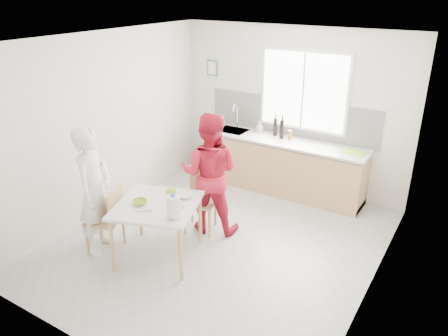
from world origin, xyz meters
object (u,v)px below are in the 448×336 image
at_px(wine_bottle_b, 275,127).
at_px(person_white, 94,191).
at_px(chair_left, 108,217).
at_px(person_red, 210,173).
at_px(chair_far, 201,197).
at_px(bowl_green, 140,202).
at_px(milk_jug, 174,206).
at_px(wine_bottle_a, 282,129).
at_px(bowl_white, 186,196).
at_px(dining_table, 157,209).

bearing_deg(wine_bottle_b, person_white, -110.00).
bearing_deg(chair_left, person_red, 125.18).
height_order(chair_far, bowl_green, chair_far).
height_order(chair_left, chair_far, chair_far).
height_order(milk_jug, wine_bottle_a, wine_bottle_a).
height_order(bowl_green, wine_bottle_b, wine_bottle_b).
distance_m(person_red, wine_bottle_b, 1.83).
height_order(bowl_white, wine_bottle_b, wine_bottle_b).
bearing_deg(bowl_green, chair_left, -166.68).
distance_m(person_white, bowl_white, 1.16).
distance_m(person_red, bowl_white, 0.60).
xyz_separation_m(dining_table, bowl_white, (0.20, 0.33, 0.10)).
bearing_deg(chair_left, bowl_green, 84.08).
relative_size(bowl_green, milk_jug, 0.63).
xyz_separation_m(person_white, wine_bottle_a, (1.25, 2.94, 0.23)).
height_order(bowl_green, milk_jug, milk_jug).
height_order(bowl_green, wine_bottle_a, wine_bottle_a).
bearing_deg(bowl_white, dining_table, -120.96).
height_order(chair_far, milk_jug, milk_jug).
distance_m(person_white, wine_bottle_a, 3.21).
height_order(chair_left, wine_bottle_b, wine_bottle_b).
xyz_separation_m(chair_left, person_red, (0.83, 1.15, 0.38)).
relative_size(person_white, bowl_white, 8.74).
bearing_deg(chair_far, bowl_white, -95.03).
relative_size(chair_left, wine_bottle_a, 2.79).
distance_m(chair_left, bowl_green, 0.57).
height_order(chair_far, wine_bottle_a, wine_bottle_a).
distance_m(dining_table, milk_jug, 0.49).
height_order(dining_table, chair_left, chair_left).
bearing_deg(milk_jug, person_white, 166.35).
height_order(bowl_white, milk_jug, milk_jug).
bearing_deg(chair_far, person_red, -0.52).
bearing_deg(person_red, wine_bottle_b, -113.32).
distance_m(dining_table, bowl_green, 0.23).
distance_m(bowl_white, wine_bottle_a, 2.37).
bearing_deg(wine_bottle_a, milk_jug, -91.30).
bearing_deg(milk_jug, bowl_white, 92.59).
bearing_deg(chair_far, wine_bottle_a, 58.03).
xyz_separation_m(chair_far, person_red, (0.12, 0.04, 0.37)).
distance_m(chair_left, person_white, 0.39).
height_order(bowl_white, wine_bottle_a, wine_bottle_a).
relative_size(person_white, person_red, 0.98).
xyz_separation_m(dining_table, bowl_green, (-0.17, -0.11, 0.11)).
bearing_deg(bowl_green, milk_jug, -4.59).
height_order(chair_left, bowl_green, chair_left).
distance_m(bowl_green, wine_bottle_a, 2.87).
height_order(dining_table, person_white, person_white).
height_order(person_white, wine_bottle_a, person_white).
bearing_deg(person_red, dining_table, 59.74).
relative_size(person_red, wine_bottle_b, 5.79).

